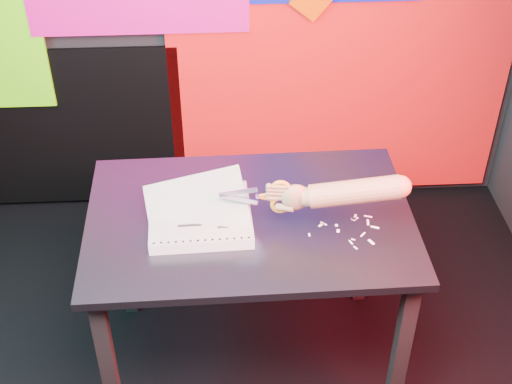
{
  "coord_description": "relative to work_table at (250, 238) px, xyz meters",
  "views": [
    {
      "loc": [
        0.09,
        -1.47,
        2.31
      ],
      "look_at": [
        0.2,
        0.39,
        0.87
      ],
      "focal_mm": 50.0,
      "sensor_mm": 36.0,
      "label": 1
    }
  ],
  "objects": [
    {
      "name": "room",
      "position": [
        -0.18,
        -0.41,
        0.7
      ],
      "size": [
        3.01,
        3.01,
        2.71
      ],
      "color": "black",
      "rests_on": "ground"
    },
    {
      "name": "backdrop",
      "position": [
        -0.12,
        1.05,
        0.3
      ],
      "size": [
        2.88,
        0.05,
        2.08
      ],
      "color": "red",
      "rests_on": "ground"
    },
    {
      "name": "work_table",
      "position": [
        0.0,
        0.0,
        0.0
      ],
      "size": [
        1.13,
        0.77,
        0.75
      ],
      "rotation": [
        0.0,
        0.0,
        0.02
      ],
      "color": "#272323",
      "rests_on": "ground"
    },
    {
      "name": "printout_stack",
      "position": [
        -0.17,
        -0.05,
        0.12
      ],
      "size": [
        0.37,
        0.27,
        0.18
      ],
      "rotation": [
        0.0,
        0.0,
        0.04
      ],
      "color": "white",
      "rests_on": "work_table"
    },
    {
      "name": "scissors",
      "position": [
        0.08,
        -0.06,
        0.23
      ],
      "size": [
        0.24,
        0.03,
        0.13
      ],
      "rotation": [
        0.0,
        0.0,
        -0.1
      ],
      "color": "silver",
      "rests_on": "printout_stack"
    },
    {
      "name": "hand_forearm",
      "position": [
        0.3,
        -0.08,
        0.25
      ],
      "size": [
        0.45,
        0.11,
        0.14
      ],
      "rotation": [
        0.0,
        0.0,
        -0.1
      ],
      "color": "#A97355",
      "rests_on": "work_table"
    },
    {
      "name": "paper_clippings",
      "position": [
        0.34,
        -0.08,
        0.1
      ],
      "size": [
        0.24,
        0.18,
        0.0
      ],
      "color": "white",
      "rests_on": "work_table"
    }
  ]
}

